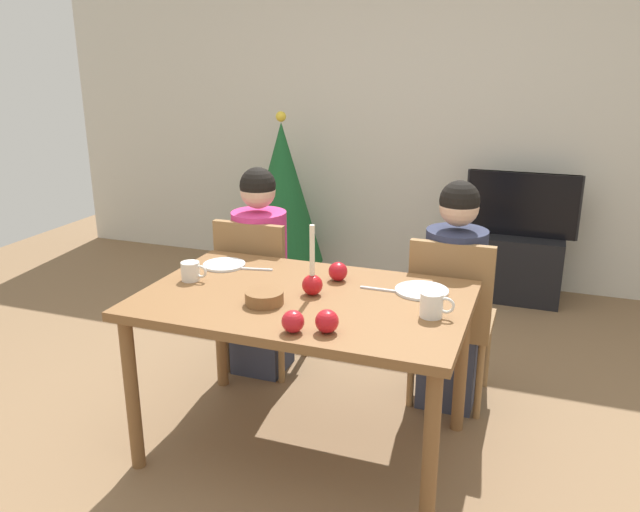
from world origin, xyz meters
TOP-DOWN VIEW (x-y plane):
  - ground_plane at (0.00, 0.00)m, footprint 7.68×7.68m
  - back_wall at (0.00, 2.60)m, footprint 6.40×0.10m
  - dining_table at (0.00, 0.00)m, footprint 1.40×0.90m
  - chair_left at (-0.51, 0.61)m, footprint 0.40×0.40m
  - chair_right at (0.55, 0.61)m, footprint 0.40×0.40m
  - person_left_child at (-0.51, 0.64)m, footprint 0.30×0.30m
  - person_right_child at (0.55, 0.64)m, footprint 0.30×0.30m
  - tv_stand at (0.77, 2.30)m, footprint 0.64×0.40m
  - tv at (0.77, 2.30)m, footprint 0.79×0.05m
  - christmas_tree at (-1.02, 2.14)m, footprint 0.64×0.64m
  - candle_centerpiece at (0.03, 0.03)m, footprint 0.09×0.09m
  - plate_left at (-0.52, 0.24)m, footprint 0.21×0.21m
  - plate_right at (0.47, 0.22)m, footprint 0.23×0.23m
  - mug_left at (-0.56, 0.01)m, footprint 0.13×0.09m
  - mug_right at (0.56, -0.04)m, footprint 0.14×0.09m
  - fork_left at (-0.35, 0.24)m, footprint 0.18×0.05m
  - fork_right at (0.29, 0.18)m, footprint 0.18×0.01m
  - bowl_walnuts at (-0.12, -0.14)m, footprint 0.16×0.16m
  - apple_near_candle at (0.08, 0.23)m, footprint 0.09×0.09m
  - apple_by_left_plate at (0.10, -0.36)m, footprint 0.09×0.09m
  - apple_by_right_mug at (0.22, -0.32)m, footprint 0.09×0.09m

SIDE VIEW (x-z plane):
  - ground_plane at x=0.00m, z-range 0.00..0.00m
  - tv_stand at x=0.77m, z-range 0.00..0.48m
  - chair_left at x=-0.51m, z-range 0.06..0.96m
  - chair_right at x=0.55m, z-range 0.06..0.96m
  - person_left_child at x=-0.51m, z-range -0.02..1.16m
  - person_right_child at x=0.55m, z-range -0.02..1.16m
  - dining_table at x=0.00m, z-range 0.29..1.04m
  - christmas_tree at x=-1.02m, z-range 0.03..1.35m
  - tv at x=0.77m, z-range 0.48..0.94m
  - fork_left at x=-0.35m, z-range 0.75..0.76m
  - fork_right at x=0.29m, z-range 0.75..0.76m
  - plate_left at x=-0.52m, z-range 0.75..0.76m
  - plate_right at x=0.47m, z-range 0.75..0.76m
  - bowl_walnuts at x=-0.12m, z-range 0.75..0.81m
  - apple_by_left_plate at x=0.10m, z-range 0.75..0.84m
  - mug_left at x=-0.56m, z-range 0.75..0.84m
  - apple_near_candle at x=0.08m, z-range 0.75..0.84m
  - apple_by_right_mug at x=0.22m, z-range 0.75..0.84m
  - mug_right at x=0.56m, z-range 0.75..0.85m
  - candle_centerpiece at x=0.03m, z-range 0.66..0.97m
  - back_wall at x=0.00m, z-range 0.00..2.60m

